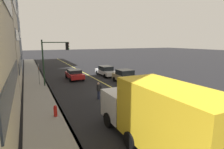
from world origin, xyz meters
The scene contains 13 objects.
ground centered at (0.00, 0.00, 0.00)m, with size 200.00×200.00×0.00m, color black.
sidewalk_slab centered at (0.00, 7.79, 0.07)m, with size 80.00×2.62×0.15m, color gray.
curb_edge centered at (0.00, 6.55, 0.07)m, with size 80.00×0.16×0.15m, color slate.
lane_stripe_center centered at (0.00, 0.00, 0.01)m, with size 80.00×0.16×0.01m, color #D8CC4C.
car_silver centered at (-5.49, -2.55, 0.72)m, with size 3.92×2.08×1.41m.
car_white centered at (8.72, -2.33, 0.76)m, with size 4.70×1.96×1.49m.
car_tan centered at (3.31, -2.67, 0.82)m, with size 4.04×2.12×1.65m.
car_red centered at (8.17, 2.69, 0.72)m, with size 3.98×1.97×1.36m.
truck_yellow centered at (-9.84, 3.20, 1.76)m, with size 7.74×2.53×3.37m.
pedestrian_with_backpack centered at (-1.37, 2.86, 0.90)m, with size 0.37×0.36×1.57m.
traffic_light_mast centered at (5.52, 5.70, 3.67)m, with size 0.28×3.12×5.40m.
street_sign_post centered at (6.41, 7.38, 1.57)m, with size 0.60×0.08×2.66m.
fire_hydrant centered at (-3.95, 7.07, 0.47)m, with size 0.24×0.24×0.94m.
Camera 1 is at (-16.02, 8.60, 5.22)m, focal length 28.57 mm.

